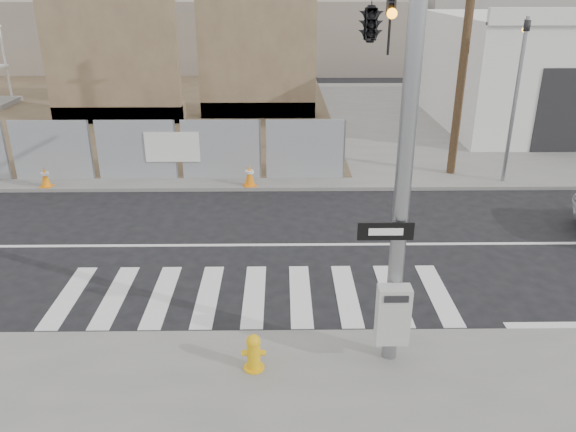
{
  "coord_description": "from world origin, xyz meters",
  "views": [
    {
      "loc": [
        0.6,
        -13.04,
        6.28
      ],
      "look_at": [
        0.75,
        -1.41,
        1.4
      ],
      "focal_mm": 35.0,
      "sensor_mm": 36.0,
      "label": 1
    }
  ],
  "objects_px": {
    "auto_shop": "(574,70)",
    "fire_hydrant": "(254,352)",
    "traffic_cone_d": "(250,175)",
    "traffic_cone_c": "(45,177)",
    "signal_pole": "(380,66)"
  },
  "relations": [
    {
      "from": "auto_shop",
      "to": "traffic_cone_d",
      "type": "relative_size",
      "value": 16.28
    },
    {
      "from": "traffic_cone_d",
      "to": "fire_hydrant",
      "type": "bearing_deg",
      "value": -86.7
    },
    {
      "from": "auto_shop",
      "to": "traffic_cone_d",
      "type": "height_order",
      "value": "auto_shop"
    },
    {
      "from": "signal_pole",
      "to": "auto_shop",
      "type": "bearing_deg",
      "value": 52.54
    },
    {
      "from": "fire_hydrant",
      "to": "signal_pole",
      "type": "bearing_deg",
      "value": 54.91
    },
    {
      "from": "auto_shop",
      "to": "traffic_cone_d",
      "type": "distance_m",
      "value": 16.99
    },
    {
      "from": "traffic_cone_c",
      "to": "fire_hydrant",
      "type": "bearing_deg",
      "value": -52.66
    },
    {
      "from": "auto_shop",
      "to": "fire_hydrant",
      "type": "bearing_deg",
      "value": -127.49
    },
    {
      "from": "signal_pole",
      "to": "traffic_cone_d",
      "type": "relative_size",
      "value": 9.5
    },
    {
      "from": "fire_hydrant",
      "to": "traffic_cone_c",
      "type": "bearing_deg",
      "value": 129.88
    },
    {
      "from": "signal_pole",
      "to": "auto_shop",
      "type": "xyz_separation_m",
      "value": [
        11.5,
        15.01,
        -2.25
      ]
    },
    {
      "from": "fire_hydrant",
      "to": "traffic_cone_d",
      "type": "xyz_separation_m",
      "value": [
        -0.54,
        9.36,
        0.02
      ]
    },
    {
      "from": "traffic_cone_c",
      "to": "traffic_cone_d",
      "type": "bearing_deg",
      "value": 0.0
    },
    {
      "from": "auto_shop",
      "to": "fire_hydrant",
      "type": "distance_m",
      "value": 22.91
    },
    {
      "from": "signal_pole",
      "to": "auto_shop",
      "type": "distance_m",
      "value": 19.04
    }
  ]
}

